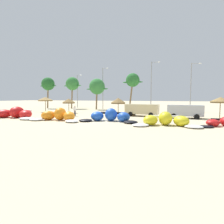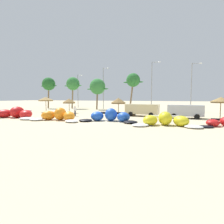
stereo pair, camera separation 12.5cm
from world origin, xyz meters
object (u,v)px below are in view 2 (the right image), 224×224
Objects in this scene: beach_umbrella_near_van at (46,99)px; palm_left at (73,84)px; lamppost_west at (78,90)px; kite_far_left at (15,114)px; palm_leftmost at (49,84)px; palm_left_of_gap at (98,87)px; lamppost_east at (192,85)px; lamppost_east_center at (152,84)px; kite_left at (59,116)px; beach_umbrella_middle at (69,101)px; kite_center at (165,120)px; beach_umbrella_outermost at (221,100)px; kite_left_of_center at (110,116)px; lamppost_west_center at (104,86)px; beach_umbrella_near_palms at (118,101)px; person_near_kites at (75,111)px; parked_van at (184,110)px; palm_center_left at (133,81)px; parked_car_second at (141,109)px.

palm_left is (-0.93, 11.64, 3.80)m from beach_umbrella_near_van.
beach_umbrella_near_van is at bearing -84.34° from lamppost_west.
kite_far_left is 1.06× the size of palm_leftmost.
palm_left_of_gap is 0.75× the size of lamppost_east.
palm_leftmost is at bearing -169.71° from palm_left.
palm_left_of_gap is (6.57, 10.48, 2.87)m from beach_umbrella_near_van.
palm_left is 0.76× the size of lamppost_east_center.
beach_umbrella_middle is (-4.92, 9.97, 1.63)m from kite_left.
beach_umbrella_near_van reaches higher than kite_center.
lamppost_west is (-12.23, 25.90, 4.50)m from kite_left.
beach_umbrella_outermost is at bearing -24.95° from palm_left_of_gap.
lamppost_east_center reaches higher than kite_left_of_center.
kite_center is 0.68× the size of lamppost_west_center.
beach_umbrella_middle is at bearing -152.80° from lamppost_east.
kite_far_left is 3.05× the size of beach_umbrella_near_palms.
kite_left_of_center is 15.96m from beach_umbrella_outermost.
beach_umbrella_near_palms reaches higher than kite_center.
kite_left is 12.90m from kite_center.
kite_far_left reaches higher than kite_left_of_center.
lamppost_west_center reaches higher than beach_umbrella_outermost.
person_near_kites is at bearing 151.98° from kite_left_of_center.
parked_van reaches higher than person_near_kites.
palm_center_left is 16.69m from lamppost_west.
beach_umbrella_near_palms is 0.26× the size of lamppost_east_center.
lamppost_east is (35.05, 0.05, -0.94)m from palm_leftmost.
kite_left is 0.73× the size of lamppost_east.
beach_umbrella_outermost is at bearing 19.72° from kite_far_left.
beach_umbrella_near_van is 0.37× the size of palm_left.
palm_left_of_gap is at bearing 145.85° from parked_van.
lamppost_east is (1.77, 12.95, 4.36)m from parked_van.
beach_umbrella_near_van reaches higher than parked_car_second.
parked_van is at bearing -21.18° from palm_leftmost.
parked_car_second is (-4.11, 8.84, 0.55)m from kite_center.
palm_left is 0.95× the size of palm_center_left.
palm_left_of_gap is 12.88m from lamppost_east_center.
lamppost_east reaches higher than lamppost_west.
kite_center is at bearing -11.96° from kite_left_of_center.
palm_center_left reaches higher than palm_left.
person_near_kites is (-15.79, -2.82, -0.27)m from parked_van.
parked_car_second is 0.52× the size of lamppost_east.
beach_umbrella_near_palms is at bearing -175.65° from beach_umbrella_outermost.
beach_umbrella_middle is at bearing -61.24° from palm_left.
kite_far_left is at bearing -99.11° from palm_left_of_gap.
palm_center_left is at bearing 55.37° from beach_umbrella_middle.
lamppost_east is (21.63, 11.12, 3.22)m from beach_umbrella_middle.
beach_umbrella_near_palms is 17.12m from lamppost_west_center.
beach_umbrella_outermost reaches higher than kite_far_left.
palm_left reaches higher than kite_left_of_center.
beach_umbrella_near_van is 22.71m from lamppost_east_center.
person_near_kites is 24.17m from palm_leftmost.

